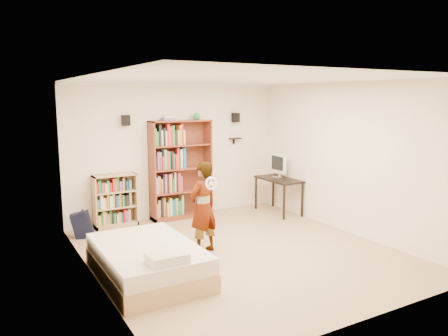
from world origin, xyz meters
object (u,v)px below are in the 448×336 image
(computer_desk, at_px, (278,196))
(person, at_px, (203,207))
(tall_bookshelf, at_px, (181,170))
(low_bookshelf, at_px, (115,201))
(daybed, at_px, (147,257))

(computer_desk, relative_size, person, 0.75)
(tall_bookshelf, distance_m, person, 2.11)
(tall_bookshelf, xyz_separation_m, low_bookshelf, (-1.34, 0.03, -0.49))
(person, bearing_deg, tall_bookshelf, -121.12)
(low_bookshelf, relative_size, computer_desk, 0.92)
(tall_bookshelf, xyz_separation_m, computer_desk, (1.94, -0.67, -0.62))
(low_bookshelf, bearing_deg, computer_desk, -12.05)
(low_bookshelf, bearing_deg, daybed, -96.45)
(low_bookshelf, bearing_deg, tall_bookshelf, -1.35)
(tall_bookshelf, xyz_separation_m, daybed, (-1.63, -2.51, -0.71))
(daybed, distance_m, person, 1.28)
(tall_bookshelf, relative_size, computer_desk, 1.82)
(daybed, xyz_separation_m, person, (1.10, 0.48, 0.45))
(low_bookshelf, xyz_separation_m, computer_desk, (3.28, -0.70, -0.13))
(daybed, bearing_deg, computer_desk, 27.22)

